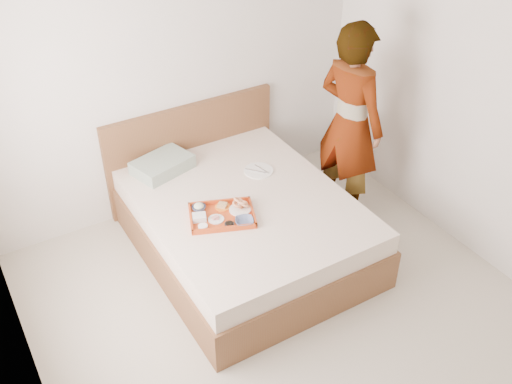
{
  "coord_description": "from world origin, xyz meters",
  "views": [
    {
      "loc": [
        -1.77,
        -2.28,
        3.3
      ],
      "look_at": [
        0.14,
        0.9,
        0.65
      ],
      "focal_mm": 40.85,
      "sensor_mm": 36.0,
      "label": 1
    }
  ],
  "objects": [
    {
      "name": "plastic_tub",
      "position": [
        -0.34,
        0.94,
        0.57
      ],
      "size": [
        0.13,
        0.12,
        0.04
      ],
      "primitive_type": "cube",
      "rotation": [
        0.0,
        0.0,
        -0.37
      ],
      "color": "silver",
      "rests_on": "tray"
    },
    {
      "name": "wall_right",
      "position": [
        1.75,
        0.0,
        1.3
      ],
      "size": [
        0.01,
        4.0,
        2.6
      ],
      "primitive_type": "cube",
      "color": "silver",
      "rests_on": "ground"
    },
    {
      "name": "salad_bowl",
      "position": [
        -0.29,
        1.05,
        0.56
      ],
      "size": [
        0.14,
        0.14,
        0.03
      ],
      "primitive_type": "imported",
      "rotation": [
        0.0,
        0.0,
        -0.37
      ],
      "color": "#17264E",
      "rests_on": "tray"
    },
    {
      "name": "wall_back",
      "position": [
        0.0,
        2.0,
        1.3
      ],
      "size": [
        3.5,
        0.01,
        2.6
      ],
      "primitive_type": "cube",
      "color": "silver",
      "rests_on": "ground"
    },
    {
      "name": "person",
      "position": [
        1.16,
        1.04,
        0.9
      ],
      "size": [
        0.55,
        0.73,
        1.8
      ],
      "primitive_type": "imported",
      "rotation": [
        0.0,
        0.0,
        1.77
      ],
      "color": "silver",
      "rests_on": "ground"
    },
    {
      "name": "prawn_plate",
      "position": [
        -0.02,
        0.88,
        0.55
      ],
      "size": [
        0.22,
        0.22,
        0.01
      ],
      "primitive_type": "cylinder",
      "rotation": [
        0.0,
        0.0,
        -0.37
      ],
      "color": "white",
      "rests_on": "tray"
    },
    {
      "name": "dinner_plate",
      "position": [
        0.4,
        1.3,
        0.54
      ],
      "size": [
        0.33,
        0.33,
        0.01
      ],
      "primitive_type": "cylinder",
      "rotation": [
        0.0,
        0.0,
        0.38
      ],
      "color": "white",
      "rests_on": "bed"
    },
    {
      "name": "ground",
      "position": [
        0.0,
        0.0,
        0.0
      ],
      "size": [
        3.5,
        4.0,
        0.01
      ],
      "primitive_type": "cube",
      "color": "#BCB09F",
      "rests_on": "ground"
    },
    {
      "name": "pillow",
      "position": [
        -0.3,
        1.73,
        0.59
      ],
      "size": [
        0.55,
        0.45,
        0.12
      ],
      "primitive_type": "cube",
      "rotation": [
        0.0,
        0.0,
        0.28
      ],
      "color": "#9FACA0",
      "rests_on": "bed"
    },
    {
      "name": "wall_left",
      "position": [
        -1.75,
        0.0,
        1.3
      ],
      "size": [
        0.01,
        4.0,
        2.6
      ],
      "primitive_type": "cube",
      "color": "silver",
      "rests_on": "ground"
    },
    {
      "name": "meat_plate",
      "position": [
        -0.23,
        0.87,
        0.55
      ],
      "size": [
        0.16,
        0.16,
        0.01
      ],
      "primitive_type": "cylinder",
      "rotation": [
        0.0,
        0.0,
        -0.37
      ],
      "color": "white",
      "rests_on": "tray"
    },
    {
      "name": "cheese_round",
      "position": [
        -0.37,
        0.83,
        0.56
      ],
      "size": [
        0.09,
        0.09,
        0.03
      ],
      "primitive_type": "cylinder",
      "rotation": [
        0.0,
        0.0,
        -0.37
      ],
      "color": "white",
      "rests_on": "tray"
    },
    {
      "name": "navy_bowl_big",
      "position": [
        -0.07,
        0.73,
        0.56
      ],
      "size": [
        0.18,
        0.18,
        0.03
      ],
      "primitive_type": "imported",
      "rotation": [
        0.0,
        0.0,
        -0.37
      ],
      "color": "#17264E",
      "rests_on": "tray"
    },
    {
      "name": "bed",
      "position": [
        0.09,
        1.0,
        0.27
      ],
      "size": [
        1.65,
        2.0,
        0.53
      ],
      "primitive_type": "cube",
      "color": "brown",
      "rests_on": "ground"
    },
    {
      "name": "tray",
      "position": [
        -0.17,
        0.89,
        0.55
      ],
      "size": [
        0.59,
        0.51,
        0.04
      ],
      "primitive_type": "cube",
      "rotation": [
        0.0,
        0.0,
        -0.37
      ],
      "color": "#B43318",
      "rests_on": "bed"
    },
    {
      "name": "bread_plate",
      "position": [
        -0.12,
        0.99,
        0.55
      ],
      "size": [
        0.16,
        0.16,
        0.01
      ],
      "primitive_type": "cylinder",
      "rotation": [
        0.0,
        0.0,
        -0.37
      ],
      "color": "orange",
      "rests_on": "tray"
    },
    {
      "name": "headboard",
      "position": [
        0.09,
        1.97,
        0.47
      ],
      "size": [
        1.65,
        0.06,
        0.95
      ],
      "primitive_type": "cube",
      "color": "brown",
      "rests_on": "ground"
    },
    {
      "name": "sauce_dish",
      "position": [
        -0.18,
        0.75,
        0.56
      ],
      "size": [
        0.09,
        0.09,
        0.03
      ],
      "primitive_type": "cylinder",
      "rotation": [
        0.0,
        0.0,
        -0.37
      ],
      "color": "black",
      "rests_on": "tray"
    }
  ]
}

